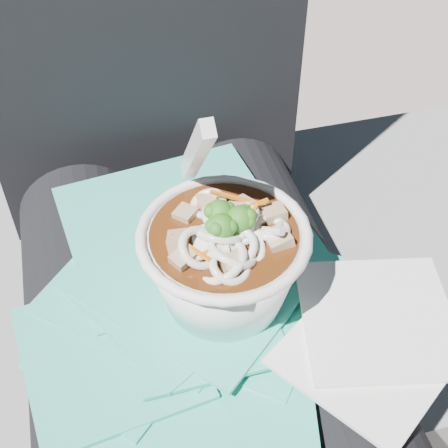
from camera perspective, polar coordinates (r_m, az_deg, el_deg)
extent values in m
cube|color=slate|center=(0.95, -3.69, -14.76)|extent=(1.00, 0.50, 0.49)
cylinder|color=black|center=(0.61, -10.73, -13.52)|extent=(0.14, 0.48, 0.14)
cylinder|color=black|center=(0.63, 6.33, -9.97)|extent=(0.14, 0.48, 0.14)
cube|color=#2BB39A|center=(0.55, 0.63, -8.18)|extent=(0.16, 0.16, 0.00)
cube|color=#2BB39A|center=(0.52, -2.00, -12.23)|extent=(0.22, 0.23, 0.00)
cube|color=#2BB39A|center=(0.55, 2.68, -7.11)|extent=(0.20, 0.20, 0.00)
cube|color=#2BB39A|center=(0.53, -9.21, -11.14)|extent=(0.17, 0.17, 0.00)
cube|color=#2BB39A|center=(0.53, -10.45, -11.42)|extent=(0.15, 0.16, 0.00)
cube|color=#2BB39A|center=(0.56, -6.04, -5.47)|extent=(0.23, 0.23, 0.00)
cube|color=#2BB39A|center=(0.55, 3.38, -5.78)|extent=(0.17, 0.17, 0.00)
cube|color=#2BB39A|center=(0.60, -4.57, -0.22)|extent=(0.22, 0.22, 0.00)
cube|color=#2BB39A|center=(0.53, -2.17, -8.39)|extent=(0.12, 0.13, 0.00)
cube|color=#2BB39A|center=(0.56, -3.74, -4.98)|extent=(0.22, 0.22, 0.00)
cube|color=#2BB39A|center=(0.55, -2.55, -5.18)|extent=(0.23, 0.23, 0.00)
cube|color=white|center=(0.51, 12.90, -11.62)|extent=(0.16, 0.16, 0.00)
cube|color=white|center=(0.53, 13.89, -8.30)|extent=(0.15, 0.15, 0.00)
torus|color=white|center=(0.48, 0.00, -1.00)|extent=(0.14, 0.14, 0.01)
cylinder|color=#421D09|center=(0.49, 0.00, -1.25)|extent=(0.12, 0.12, 0.01)
torus|color=white|center=(0.48, 4.32, -0.42)|extent=(0.04, 0.04, 0.01)
torus|color=white|center=(0.47, -0.49, -0.94)|extent=(0.04, 0.04, 0.03)
torus|color=white|center=(0.48, 1.69, -1.07)|extent=(0.04, 0.04, 0.03)
torus|color=white|center=(0.46, 0.77, -2.63)|extent=(0.05, 0.06, 0.03)
torus|color=white|center=(0.46, -0.43, -3.46)|extent=(0.05, 0.05, 0.03)
torus|color=white|center=(0.46, -2.24, -2.19)|extent=(0.05, 0.05, 0.03)
torus|color=white|center=(0.47, -1.60, -3.12)|extent=(0.04, 0.03, 0.03)
torus|color=white|center=(0.50, -1.45, 1.84)|extent=(0.04, 0.04, 0.02)
torus|color=white|center=(0.47, 1.23, -2.43)|extent=(0.05, 0.05, 0.02)
torus|color=white|center=(0.48, -0.13, -1.29)|extent=(0.05, 0.05, 0.03)
torus|color=white|center=(0.48, -0.19, 0.32)|extent=(0.04, 0.04, 0.03)
torus|color=white|center=(0.45, 0.54, -3.80)|extent=(0.04, 0.04, 0.02)
torus|color=white|center=(0.48, 0.89, -0.27)|extent=(0.05, 0.05, 0.02)
torus|color=white|center=(0.46, 1.15, -2.02)|extent=(0.05, 0.04, 0.02)
torus|color=white|center=(0.49, 1.02, 0.19)|extent=(0.05, 0.06, 0.04)
torus|color=white|center=(0.49, 3.43, -0.27)|extent=(0.04, 0.04, 0.02)
cylinder|color=white|center=(0.49, 1.97, 1.05)|extent=(0.01, 0.03, 0.02)
cylinder|color=white|center=(0.49, 2.95, 0.88)|extent=(0.03, 0.01, 0.02)
cylinder|color=white|center=(0.48, 3.94, -0.60)|extent=(0.02, 0.03, 0.02)
cylinder|color=white|center=(0.46, -1.44, -2.78)|extent=(0.03, 0.01, 0.02)
cylinder|color=#609045|center=(0.48, 1.46, -0.59)|extent=(0.01, 0.01, 0.01)
sphere|color=#1E6116|center=(0.47, 1.49, 0.44)|extent=(0.02, 0.02, 0.02)
sphere|color=#1E6116|center=(0.47, 2.39, 0.79)|extent=(0.01, 0.01, 0.01)
sphere|color=#1E6116|center=(0.47, 1.93, 1.01)|extent=(0.01, 0.01, 0.01)
sphere|color=#1E6116|center=(0.47, 1.92, 1.20)|extent=(0.01, 0.01, 0.01)
sphere|color=#1E6116|center=(0.47, 2.30, 0.27)|extent=(0.01, 0.01, 0.01)
cylinder|color=#609045|center=(0.48, -0.39, -0.04)|extent=(0.01, 0.01, 0.01)
sphere|color=#1E6116|center=(0.47, -0.40, 0.99)|extent=(0.02, 0.02, 0.02)
sphere|color=#1E6116|center=(0.48, -1.15, 1.33)|extent=(0.01, 0.01, 0.01)
sphere|color=#1E6116|center=(0.48, 0.42, 1.19)|extent=(0.01, 0.01, 0.01)
sphere|color=#1E6116|center=(0.47, -1.24, 1.15)|extent=(0.01, 0.01, 0.01)
sphere|color=#1E6116|center=(0.47, 0.40, 1.42)|extent=(0.01, 0.01, 0.01)
cylinder|color=#609045|center=(0.47, -0.23, -1.33)|extent=(0.01, 0.01, 0.01)
sphere|color=#1E6116|center=(0.46, -0.23, -0.31)|extent=(0.02, 0.02, 0.02)
sphere|color=#1E6116|center=(0.46, 0.49, 0.22)|extent=(0.01, 0.01, 0.01)
sphere|color=#1E6116|center=(0.46, -1.13, -0.16)|extent=(0.01, 0.01, 0.01)
sphere|color=#1E6116|center=(0.46, -0.72, -0.46)|extent=(0.01, 0.01, 0.01)
sphere|color=#1E6116|center=(0.46, 0.65, -0.20)|extent=(0.01, 0.01, 0.01)
cube|color=orange|center=(0.46, -3.07, -2.17)|extent=(0.02, 0.04, 0.01)
cube|color=orange|center=(0.50, 1.30, 2.35)|extent=(0.04, 0.01, 0.02)
cube|color=orange|center=(0.47, 0.59, -1.39)|extent=(0.03, 0.01, 0.01)
cube|color=orange|center=(0.49, -0.79, 0.70)|extent=(0.01, 0.04, 0.02)
cube|color=orange|center=(0.47, 1.98, -0.12)|extent=(0.03, 0.03, 0.01)
cube|color=orange|center=(0.46, -0.32, -1.83)|extent=(0.04, 0.02, 0.01)
cube|color=orange|center=(0.49, 1.42, 1.30)|extent=(0.05, 0.01, 0.01)
cube|color=orange|center=(0.46, -0.49, -1.45)|extent=(0.01, 0.03, 0.01)
cube|color=#9B7957|center=(0.50, 4.57, 0.96)|extent=(0.02, 0.02, 0.01)
cube|color=#9B7957|center=(0.50, 1.63, 1.46)|extent=(0.03, 0.03, 0.01)
cube|color=#9B7957|center=(0.50, -1.47, 1.85)|extent=(0.02, 0.02, 0.01)
cube|color=#9B7957|center=(0.50, -3.54, 0.85)|extent=(0.02, 0.02, 0.01)
cube|color=#9B7957|center=(0.47, -4.24, -1.55)|extent=(0.02, 0.02, 0.02)
cube|color=#9B7957|center=(0.46, -3.70, -3.11)|extent=(0.02, 0.02, 0.02)
cube|color=#9B7957|center=(0.46, 0.69, -3.55)|extent=(0.02, 0.02, 0.02)
cube|color=#9B7957|center=(0.48, 5.08, -1.57)|extent=(0.02, 0.02, 0.01)
ellipsoid|color=white|center=(0.47, -1.11, -1.62)|extent=(0.03, 0.04, 0.01)
cube|color=white|center=(0.47, -2.54, 6.57)|extent=(0.01, 0.09, 0.11)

